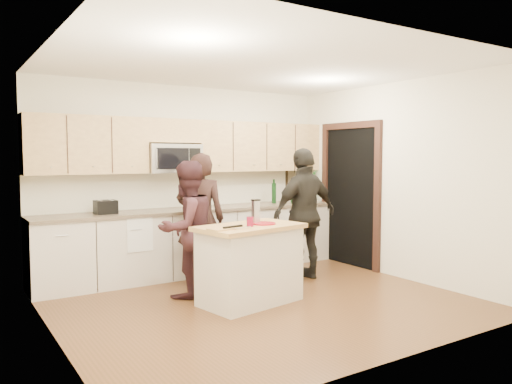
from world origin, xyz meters
TOP-DOWN VIEW (x-y plane):
  - floor at (0.00, 0.00)m, footprint 4.50×4.50m
  - room_shell at (0.00, 0.00)m, footprint 4.52×4.02m
  - back_cabinetry at (0.00, 1.69)m, footprint 4.50×0.66m
  - upper_cabinetry at (0.03, 1.83)m, footprint 4.50×0.33m
  - microwave at (-0.31, 1.80)m, footprint 0.76×0.41m
  - doorway at (2.23, 0.90)m, footprint 0.06×1.25m
  - framed_picture at (1.95, 1.98)m, footprint 0.30×0.03m
  - dish_towel at (-0.95, 1.50)m, footprint 0.34×0.60m
  - island at (-0.14, 0.03)m, footprint 1.30×0.90m
  - red_plate at (0.03, 0.00)m, footprint 0.29×0.29m
  - box_grater at (-0.00, 0.11)m, footprint 0.09×0.07m
  - drink_glass at (-0.19, -0.07)m, footprint 0.08×0.08m
  - cutting_board at (-0.59, -0.12)m, footprint 0.29×0.24m
  - tongs at (-0.46, -0.14)m, footprint 0.26×0.08m
  - knife at (-0.38, -0.22)m, footprint 0.23×0.06m
  - toaster at (-1.30, 1.67)m, footprint 0.27×0.22m
  - bottle_cluster at (1.72, 1.68)m, footprint 0.66×0.26m
  - orchid at (2.10, 1.72)m, footprint 0.31×0.27m
  - woman_left at (-0.22, 1.11)m, footprint 0.75×0.66m
  - woman_center at (-0.62, 0.66)m, footprint 0.93×0.81m
  - woman_right at (1.09, 0.58)m, footprint 1.08×0.51m

SIDE VIEW (x-z plane):
  - floor at x=0.00m, z-range 0.00..0.00m
  - island at x=-0.14m, z-range 0.00..0.90m
  - back_cabinetry at x=0.00m, z-range 0.00..0.94m
  - dish_towel at x=-0.95m, z-range 0.56..1.04m
  - woman_center at x=-0.62m, z-range 0.00..1.63m
  - woman_left at x=-0.22m, z-range 0.00..1.72m
  - woman_right at x=1.09m, z-range 0.00..1.79m
  - red_plate at x=0.03m, z-range 0.90..0.92m
  - cutting_board at x=-0.59m, z-range 0.90..0.92m
  - knife at x=-0.38m, z-range 0.92..0.92m
  - tongs at x=-0.46m, z-range 0.92..0.94m
  - drink_glass at x=-0.19m, z-range 0.90..1.01m
  - toaster at x=-1.30m, z-range 0.94..1.12m
  - box_grater at x=0.00m, z-range 0.92..1.18m
  - bottle_cluster at x=1.72m, z-range 0.92..1.30m
  - doorway at x=2.23m, z-range 0.06..2.26m
  - orchid at x=2.10m, z-range 0.94..1.45m
  - framed_picture at x=1.95m, z-range 1.09..1.47m
  - microwave at x=-0.31m, z-range 1.45..1.85m
  - room_shell at x=0.00m, z-range 0.38..3.09m
  - upper_cabinetry at x=0.03m, z-range 1.47..2.22m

